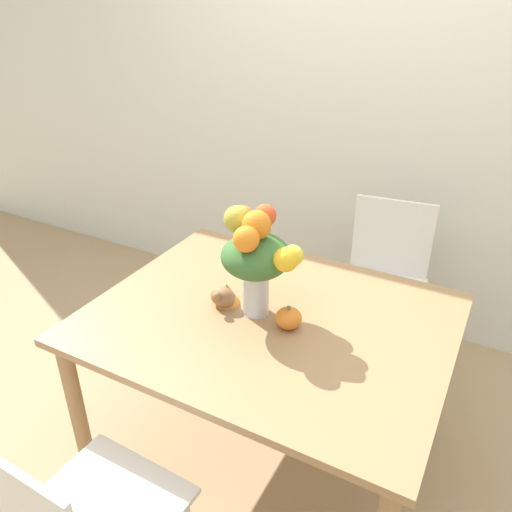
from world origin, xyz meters
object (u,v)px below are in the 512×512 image
at_px(turkey_figurine, 225,295).
at_px(dining_chair_near_window, 383,284).
at_px(flower_vase, 256,253).
at_px(pumpkin, 288,318).

bearing_deg(turkey_figurine, dining_chair_near_window, 65.37).
xyz_separation_m(flower_vase, turkey_figurine, (-0.13, -0.01, -0.21)).
height_order(flower_vase, dining_chair_near_window, flower_vase).
bearing_deg(turkey_figurine, pumpkin, -4.15).
bearing_deg(flower_vase, turkey_figurine, -175.24).
distance_m(pumpkin, turkey_figurine, 0.28).
xyz_separation_m(pumpkin, turkey_figurine, (-0.28, 0.02, 0.00)).
relative_size(pumpkin, dining_chair_near_window, 0.11).
bearing_deg(dining_chair_near_window, pumpkin, -104.68).
relative_size(flower_vase, dining_chair_near_window, 0.47).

